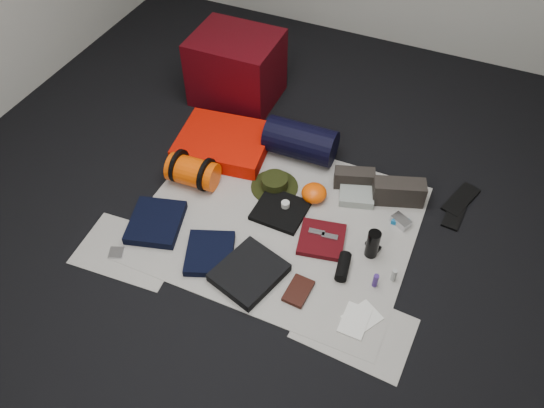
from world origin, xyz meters
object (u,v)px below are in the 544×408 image
at_px(navy_duffel, 301,141).
at_px(water_bottle, 373,244).
at_px(red_cabinet, 236,68).
at_px(compact_camera, 401,221).
at_px(sleeping_pad, 224,143).
at_px(paperback_book, 298,291).
at_px(stuff_sack, 193,172).

xyz_separation_m(navy_duffel, water_bottle, (0.68, -0.61, -0.03)).
height_order(red_cabinet, navy_duffel, red_cabinet).
distance_m(navy_duffel, compact_camera, 0.85).
distance_m(sleeping_pad, water_bottle, 1.27).
relative_size(compact_camera, paperback_book, 0.63).
xyz_separation_m(sleeping_pad, stuff_sack, (-0.03, -0.36, 0.04)).
bearing_deg(paperback_book, stuff_sack, 155.06).
bearing_deg(red_cabinet, compact_camera, -27.91).
height_order(stuff_sack, paperback_book, stuff_sack).
height_order(stuff_sack, water_bottle, water_bottle).
relative_size(water_bottle, compact_camera, 1.62).
distance_m(water_bottle, compact_camera, 0.31).
bearing_deg(stuff_sack, red_cabinet, 99.06).
distance_m(red_cabinet, paperback_book, 1.81).
relative_size(navy_duffel, paperback_book, 2.57).
height_order(navy_duffel, compact_camera, navy_duffel).
bearing_deg(compact_camera, stuff_sack, -143.30).
xyz_separation_m(sleeping_pad, compact_camera, (1.28, -0.17, -0.03)).
distance_m(red_cabinet, water_bottle, 1.71).
relative_size(sleeping_pad, water_bottle, 3.19).
distance_m(compact_camera, paperback_book, 0.79).
relative_size(water_bottle, paperback_book, 1.02).
distance_m(sleeping_pad, navy_duffel, 0.53).
bearing_deg(red_cabinet, paperback_book, -54.12).
relative_size(sleeping_pad, stuff_sack, 1.89).
distance_m(navy_duffel, water_bottle, 0.92).
bearing_deg(navy_duffel, red_cabinet, 146.69).
height_order(sleeping_pad, navy_duffel, navy_duffel).
bearing_deg(compact_camera, water_bottle, -80.79).
bearing_deg(navy_duffel, sleeping_pad, -164.14).
bearing_deg(paperback_book, water_bottle, 58.62).
xyz_separation_m(red_cabinet, sleeping_pad, (0.18, -0.58, -0.19)).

